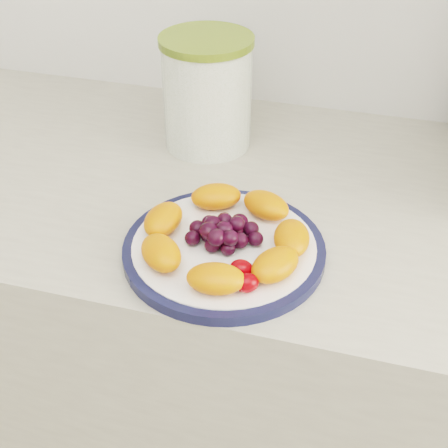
# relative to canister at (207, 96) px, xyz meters

# --- Properties ---
(counter) EXTENTS (3.50, 0.60, 0.90)m
(counter) POSITION_rel_canister_xyz_m (0.22, -0.11, -0.54)
(counter) COLOR #B1AB97
(counter) RESTS_ON floor
(cabinet_face) EXTENTS (3.48, 0.58, 0.84)m
(cabinet_face) POSITION_rel_canister_xyz_m (0.22, -0.11, -0.57)
(cabinet_face) COLOR #9F8356
(cabinet_face) RESTS_ON floor
(plate_rim) EXTENTS (0.27, 0.27, 0.01)m
(plate_rim) POSITION_rel_canister_xyz_m (0.11, -0.28, -0.08)
(plate_rim) COLOR #131738
(plate_rim) RESTS_ON counter
(plate_face) EXTENTS (0.24, 0.24, 0.02)m
(plate_face) POSITION_rel_canister_xyz_m (0.11, -0.28, -0.08)
(plate_face) COLOR white
(plate_face) RESTS_ON counter
(canister) EXTENTS (0.15, 0.15, 0.17)m
(canister) POSITION_rel_canister_xyz_m (0.00, 0.00, 0.00)
(canister) COLOR #486624
(canister) RESTS_ON counter
(canister_lid) EXTENTS (0.15, 0.15, 0.01)m
(canister_lid) POSITION_rel_canister_xyz_m (0.00, 0.00, 0.09)
(canister_lid) COLOR olive
(canister_lid) RESTS_ON canister
(fruit_plate) EXTENTS (0.23, 0.23, 0.04)m
(fruit_plate) POSITION_rel_canister_xyz_m (0.11, -0.28, -0.05)
(fruit_plate) COLOR #E3570F
(fruit_plate) RESTS_ON plate_face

